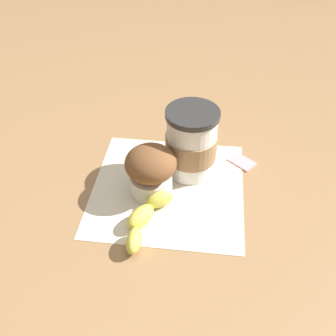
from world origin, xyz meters
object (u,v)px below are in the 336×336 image
muffin (151,170)px  banana (144,218)px  coffee_cup (191,143)px  sugar_packet (242,161)px

muffin → banana: muffin is taller
muffin → coffee_cup: bearing=135.7°
banana → sugar_packet: banana is taller
coffee_cup → banana: size_ratio=0.95×
coffee_cup → muffin: bearing=-44.3°
coffee_cup → sugar_packet: (-0.03, 0.10, -0.06)m
muffin → banana: size_ratio=0.68×
muffin → sugar_packet: 0.20m
sugar_packet → muffin: bearing=-58.8°
coffee_cup → sugar_packet: size_ratio=2.61×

